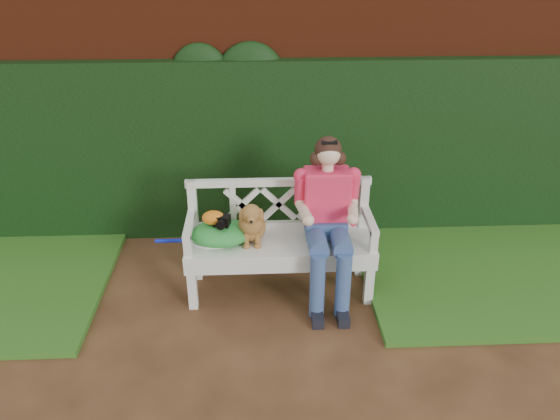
{
  "coord_description": "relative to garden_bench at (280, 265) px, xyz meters",
  "views": [
    {
      "loc": [
        0.2,
        -3.12,
        2.67
      ],
      "look_at": [
        0.37,
        0.66,
        0.75
      ],
      "focal_mm": 35.0,
      "sensor_mm": 36.0,
      "label": 1
    }
  ],
  "objects": [
    {
      "name": "garden_bench",
      "position": [
        0.0,
        0.0,
        0.0
      ],
      "size": [
        1.63,
        0.74,
        0.48
      ],
      "primitive_type": null,
      "rotation": [
        0.0,
        0.0,
        -0.09
      ],
      "color": "white",
      "rests_on": "ground"
    },
    {
      "name": "grass_right",
      "position": [
        2.03,
        0.24,
        -0.21
      ],
      "size": [
        2.6,
        2.0,
        0.05
      ],
      "primitive_type": "cube",
      "color": "#255A1D",
      "rests_on": "ground"
    },
    {
      "name": "ground",
      "position": [
        -0.37,
        -0.66,
        -0.24
      ],
      "size": [
        60.0,
        60.0,
        0.0
      ],
      "primitive_type": "plane",
      "color": "#3F2414"
    },
    {
      "name": "camera_item",
      "position": [
        -0.46,
        -0.02,
        0.44
      ],
      "size": [
        0.14,
        0.12,
        0.08
      ],
      "primitive_type": "cube",
      "rotation": [
        0.0,
        0.0,
        -0.24
      ],
      "color": "black",
      "rests_on": "green_bag"
    },
    {
      "name": "seated_woman",
      "position": [
        0.36,
        -0.02,
        0.4
      ],
      "size": [
        0.78,
        0.87,
        1.27
      ],
      "primitive_type": null,
      "rotation": [
        0.0,
        0.0,
        0.4
      ],
      "color": "#D13C62",
      "rests_on": "ground"
    },
    {
      "name": "brick_wall",
      "position": [
        -0.37,
        1.24,
        0.86
      ],
      "size": [
        10.0,
        0.3,
        2.2
      ],
      "primitive_type": "cube",
      "color": "#5C210D",
      "rests_on": "ground"
    },
    {
      "name": "baseball_glove",
      "position": [
        -0.52,
        -0.01,
        0.46
      ],
      "size": [
        0.21,
        0.19,
        0.11
      ],
      "primitive_type": "ellipsoid",
      "rotation": [
        0.0,
        0.0,
        -0.37
      ],
      "color": "orange",
      "rests_on": "green_bag"
    },
    {
      "name": "ivy_hedge",
      "position": [
        -0.37,
        1.02,
        0.61
      ],
      "size": [
        10.0,
        0.18,
        1.7
      ],
      "primitive_type": "cube",
      "color": "#163612",
      "rests_on": "ground"
    },
    {
      "name": "tennis_racket",
      "position": [
        -0.57,
        0.0,
        0.26
      ],
      "size": [
        0.71,
        0.47,
        0.03
      ],
      "primitive_type": null,
      "rotation": [
        0.0,
        0.0,
        0.32
      ],
      "color": "silver",
      "rests_on": "garden_bench"
    },
    {
      "name": "dog",
      "position": [
        -0.22,
        0.0,
        0.42
      ],
      "size": [
        0.31,
        0.38,
        0.37
      ],
      "primitive_type": null,
      "rotation": [
        0.0,
        0.0,
        0.21
      ],
      "color": "olive",
      "rests_on": "garden_bench"
    },
    {
      "name": "green_bag",
      "position": [
        -0.47,
        -0.01,
        0.32
      ],
      "size": [
        0.56,
        0.49,
        0.16
      ],
      "primitive_type": null,
      "rotation": [
        0.0,
        0.0,
        0.31
      ],
      "color": "green",
      "rests_on": "garden_bench"
    }
  ]
}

